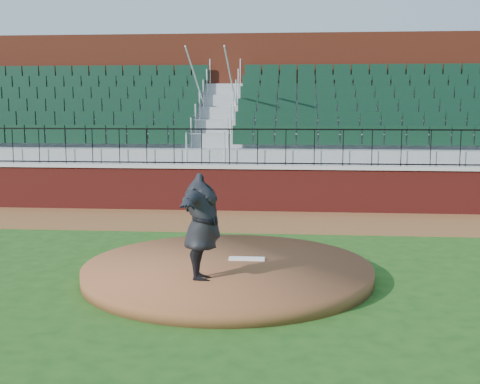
% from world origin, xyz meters
% --- Properties ---
extents(ground, '(90.00, 90.00, 0.00)m').
position_xyz_m(ground, '(0.00, 0.00, 0.00)').
color(ground, '#1E4A15').
rests_on(ground, ground).
extents(warning_track, '(34.00, 3.20, 0.01)m').
position_xyz_m(warning_track, '(0.00, 5.40, 0.01)').
color(warning_track, brown).
rests_on(warning_track, ground).
extents(field_wall, '(34.00, 0.35, 1.20)m').
position_xyz_m(field_wall, '(0.00, 7.00, 0.60)').
color(field_wall, maroon).
rests_on(field_wall, ground).
extents(wall_cap, '(34.00, 0.45, 0.10)m').
position_xyz_m(wall_cap, '(0.00, 7.00, 1.25)').
color(wall_cap, '#B7B7B7').
rests_on(wall_cap, field_wall).
extents(wall_railing, '(34.00, 0.05, 1.00)m').
position_xyz_m(wall_railing, '(0.00, 7.00, 1.80)').
color(wall_railing, black).
rests_on(wall_railing, wall_cap).
extents(seating_stands, '(34.00, 5.10, 4.60)m').
position_xyz_m(seating_stands, '(0.00, 9.72, 2.30)').
color(seating_stands, gray).
rests_on(seating_stands, ground).
extents(concourse_wall, '(34.00, 0.50, 5.50)m').
position_xyz_m(concourse_wall, '(0.00, 12.52, 2.75)').
color(concourse_wall, maroon).
rests_on(concourse_wall, ground).
extents(pitchers_mound, '(4.99, 4.99, 0.25)m').
position_xyz_m(pitchers_mound, '(-0.08, -0.04, 0.12)').
color(pitchers_mound, brown).
rests_on(pitchers_mound, ground).
extents(pitching_rubber, '(0.64, 0.16, 0.04)m').
position_xyz_m(pitching_rubber, '(0.23, 0.30, 0.27)').
color(pitching_rubber, white).
rests_on(pitching_rubber, pitchers_mound).
extents(pitcher, '(0.59, 2.09, 1.69)m').
position_xyz_m(pitcher, '(-0.37, -1.00, 1.10)').
color(pitcher, black).
rests_on(pitcher, pitchers_mound).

